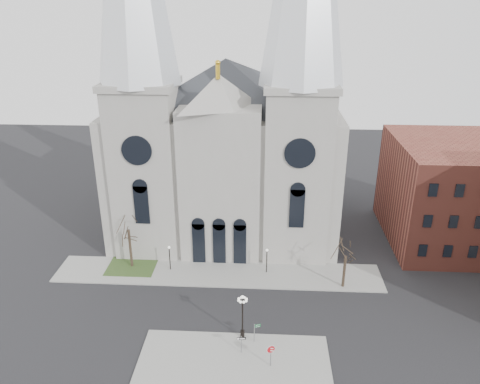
# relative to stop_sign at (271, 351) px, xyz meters

# --- Properties ---
(ground) EXTENTS (160.00, 160.00, 0.00)m
(ground) POSITION_rel_stop_sign_xyz_m (-6.42, 4.35, -1.83)
(ground) COLOR black
(ground) RESTS_ON ground
(sidewalk_near) EXTENTS (18.00, 10.00, 0.14)m
(sidewalk_near) POSITION_rel_stop_sign_xyz_m (-3.42, -0.65, -1.76)
(sidewalk_near) COLOR gray
(sidewalk_near) RESTS_ON ground
(sidewalk_far) EXTENTS (40.00, 6.00, 0.14)m
(sidewalk_far) POSITION_rel_stop_sign_xyz_m (-6.42, 15.35, -1.76)
(sidewalk_far) COLOR gray
(sidewalk_far) RESTS_ON ground
(grass_patch) EXTENTS (6.00, 5.00, 0.18)m
(grass_patch) POSITION_rel_stop_sign_xyz_m (-17.42, 16.35, -1.74)
(grass_patch) COLOR #2D4A1F
(grass_patch) RESTS_ON ground
(cathedral) EXTENTS (33.00, 26.66, 54.00)m
(cathedral) POSITION_rel_stop_sign_xyz_m (-6.42, 27.21, 16.65)
(cathedral) COLOR #9A968F
(cathedral) RESTS_ON ground
(bg_building_brick) EXTENTS (14.00, 18.00, 14.00)m
(bg_building_brick) POSITION_rel_stop_sign_xyz_m (23.58, 26.35, 5.17)
(bg_building_brick) COLOR brown
(bg_building_brick) RESTS_ON ground
(tree_left) EXTENTS (3.20, 3.20, 7.50)m
(tree_left) POSITION_rel_stop_sign_xyz_m (-17.42, 16.35, 3.76)
(tree_left) COLOR black
(tree_left) RESTS_ON ground
(tree_right) EXTENTS (3.20, 3.20, 6.00)m
(tree_right) POSITION_rel_stop_sign_xyz_m (8.58, 13.35, 2.64)
(tree_right) COLOR black
(tree_right) RESTS_ON ground
(ped_lamp_left) EXTENTS (0.32, 0.32, 3.26)m
(ped_lamp_left) POSITION_rel_stop_sign_xyz_m (-12.42, 15.85, 0.50)
(ped_lamp_left) COLOR black
(ped_lamp_left) RESTS_ON sidewalk_far
(ped_lamp_right) EXTENTS (0.32, 0.32, 3.26)m
(ped_lamp_right) POSITION_rel_stop_sign_xyz_m (-0.42, 15.85, 0.50)
(ped_lamp_right) COLOR black
(ped_lamp_right) RESTS_ON sidewalk_far
(stop_sign) EXTENTS (0.85, 0.09, 2.35)m
(stop_sign) POSITION_rel_stop_sign_xyz_m (0.00, 0.00, 0.00)
(stop_sign) COLOR slate
(stop_sign) RESTS_ON sidewalk_near
(globe_lamp) EXTENTS (1.36, 1.36, 4.92)m
(globe_lamp) POSITION_rel_stop_sign_xyz_m (-2.79, 3.85, 1.40)
(globe_lamp) COLOR black
(globe_lamp) RESTS_ON sidewalk_near
(one_way_sign) EXTENTS (0.86, 0.14, 1.97)m
(one_way_sign) POSITION_rel_stop_sign_xyz_m (-2.77, 1.54, -0.34)
(one_way_sign) COLOR slate
(one_way_sign) RESTS_ON sidewalk_near
(street_name_sign) EXTENTS (0.64, 0.25, 2.09)m
(street_name_sign) POSITION_rel_stop_sign_xyz_m (-1.51, 3.24, -0.44)
(street_name_sign) COLOR slate
(street_name_sign) RESTS_ON sidewalk_near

